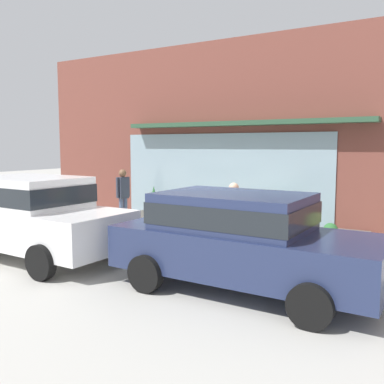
{
  "coord_description": "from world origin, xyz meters",
  "views": [
    {
      "loc": [
        4.73,
        -7.69,
        2.38
      ],
      "look_at": [
        -0.5,
        1.2,
        1.25
      ],
      "focal_mm": 39.95,
      "sensor_mm": 36.0,
      "label": 1
    }
  ],
  "objects": [
    {
      "name": "pedestrian_passerby",
      "position": [
        -3.37,
        2.05,
        0.99
      ],
      "size": [
        0.27,
        0.45,
        1.69
      ],
      "rotation": [
        0.0,
        0.0,
        1.29
      ],
      "color": "#475675",
      "rests_on": "ground_plane"
    },
    {
      "name": "potted_plant_window_center",
      "position": [
        2.54,
        2.45,
        0.31
      ],
      "size": [
        0.35,
        0.35,
        0.57
      ],
      "color": "#33473D",
      "rests_on": "ground_plane"
    },
    {
      "name": "fire_hydrant",
      "position": [
        1.82,
        0.77,
        0.44
      ],
      "size": [
        0.39,
        0.35,
        0.88
      ],
      "color": "#4C8C47",
      "rests_on": "ground_plane"
    },
    {
      "name": "parked_car_white",
      "position": [
        -2.65,
        -1.74,
        0.97
      ],
      "size": [
        4.24,
        2.13,
        1.72
      ],
      "rotation": [
        0.0,
        0.0,
        -0.04
      ],
      "color": "white",
      "rests_on": "ground_plane"
    },
    {
      "name": "potted_plant_trailing_edge",
      "position": [
        1.18,
        2.48,
        0.46
      ],
      "size": [
        0.71,
        0.71,
        0.86
      ],
      "color": "#33473D",
      "rests_on": "ground_plane"
    },
    {
      "name": "parked_car_navy",
      "position": [
        1.94,
        -1.39,
        0.91
      ],
      "size": [
        4.37,
        2.06,
        1.61
      ],
      "rotation": [
        0.0,
        0.0,
        -0.02
      ],
      "color": "navy",
      "rests_on": "ground_plane"
    },
    {
      "name": "potted_plant_corner_tall",
      "position": [
        -2.66,
        2.62,
        0.56
      ],
      "size": [
        0.5,
        0.5,
        1.18
      ],
      "color": "#9E6042",
      "rests_on": "ground_plane"
    },
    {
      "name": "curb_strip",
      "position": [
        0.0,
        -0.2,
        0.06
      ],
      "size": [
        14.0,
        0.24,
        0.12
      ],
      "primitive_type": "cube",
      "color": "#B2B2AD",
      "rests_on": "ground_plane"
    },
    {
      "name": "potted_plant_window_right",
      "position": [
        -0.19,
        2.69,
        0.38
      ],
      "size": [
        0.6,
        0.6,
        0.75
      ],
      "color": "#9E6042",
      "rests_on": "ground_plane"
    },
    {
      "name": "potted_plant_window_left",
      "position": [
        -1.0,
        2.79,
        0.44
      ],
      "size": [
        0.49,
        0.49,
        0.84
      ],
      "color": "#33473D",
      "rests_on": "ground_plane"
    },
    {
      "name": "pedestrian_with_handbag",
      "position": [
        0.97,
        0.49,
        0.93
      ],
      "size": [
        0.68,
        0.21,
        1.6
      ],
      "rotation": [
        0.0,
        0.0,
        0.03
      ],
      "color": "#9E9384",
      "rests_on": "ground_plane"
    },
    {
      "name": "ground_plane",
      "position": [
        0.0,
        0.0,
        0.0
      ],
      "size": [
        60.0,
        60.0,
        0.0
      ],
      "primitive_type": "plane",
      "color": "#B2AFA8"
    },
    {
      "name": "storefront",
      "position": [
        -0.01,
        3.19,
        2.57
      ],
      "size": [
        14.0,
        0.81,
        5.26
      ],
      "color": "brown",
      "rests_on": "ground_plane"
    }
  ]
}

